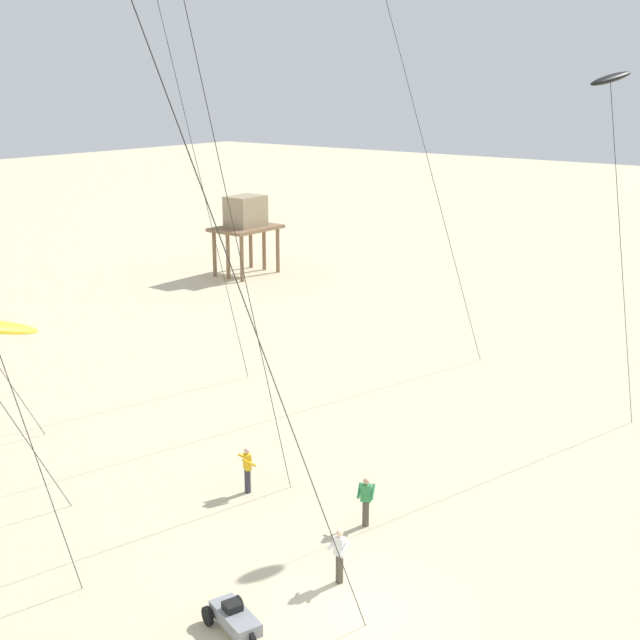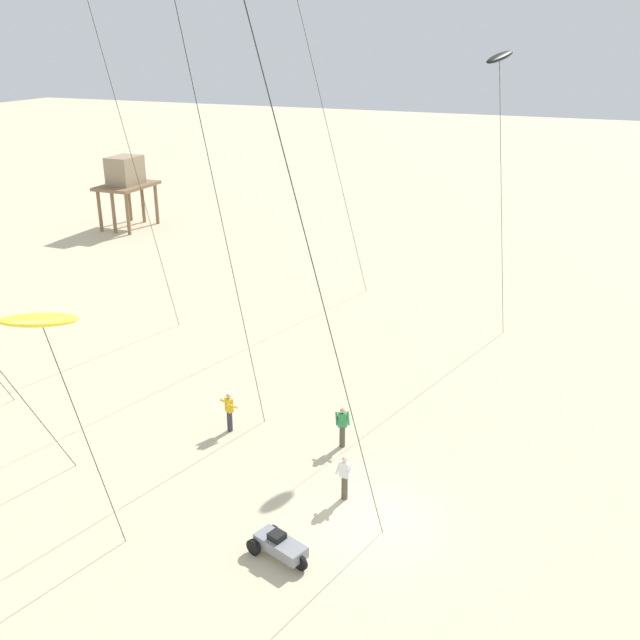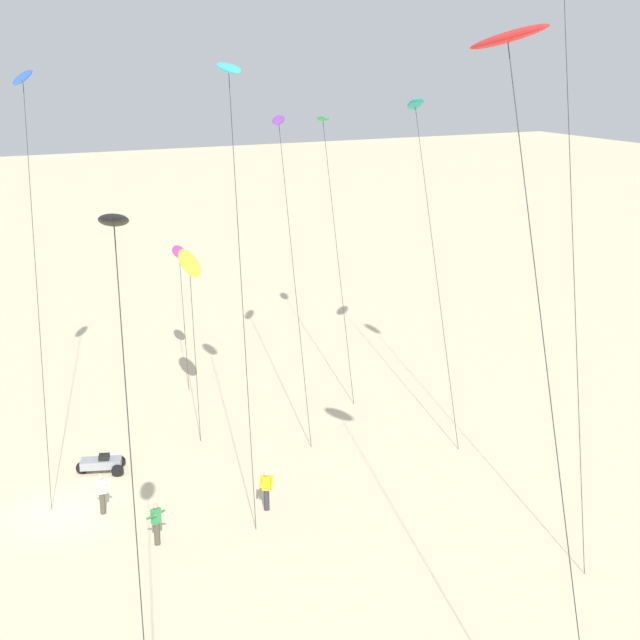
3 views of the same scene
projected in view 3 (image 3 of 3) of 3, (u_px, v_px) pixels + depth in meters
name	position (u px, v px, depth m)	size (l,w,h in m)	color
ground_plane	(61.00, 513.00, 34.63)	(260.00, 260.00, 0.00)	beige
kite_cyan	(229.00, 75.00, 32.05)	(4.66, 1.12, 17.05)	#33BFE0
kite_blue	(23.00, 87.00, 35.94)	(7.06, 2.01, 16.73)	blue
kite_green	(323.00, 123.00, 47.39)	(7.54, 1.97, 14.16)	green
kite_magenta	(179.00, 253.00, 47.29)	(3.36, 0.92, 7.38)	#D8339E
kite_black	(114.00, 229.00, 18.29)	(4.90, 1.43, 14.33)	black
kite_teal	(416.00, 106.00, 42.44)	(8.40, 2.59, 15.48)	teal
kite_red	(509.00, 45.00, 21.19)	(8.65, 2.14, 18.11)	red
kite_yellow	(189.00, 264.00, 40.31)	(3.07, 0.96, 8.66)	yellow
kite_purple	(279.00, 126.00, 42.37)	(7.49, 2.14, 14.47)	purple
kite_flyer_nearest	(102.00, 493.00, 34.33)	(0.53, 0.55, 1.67)	#4C4738
kite_flyer_middle	(156.00, 523.00, 32.16)	(0.68, 0.69, 1.67)	#4C4738
kite_flyer_furthest	(266.00, 489.00, 34.62)	(0.69, 0.71, 1.67)	#33333D
beach_buggy	(102.00, 463.00, 37.84)	(1.42, 2.13, 0.82)	gray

